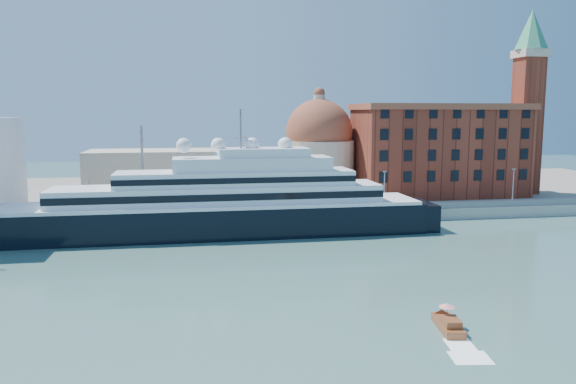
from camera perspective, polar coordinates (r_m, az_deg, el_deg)
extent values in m
plane|color=#3C6863|center=(85.65, -2.40, -7.46)|extent=(400.00, 400.00, 0.00)
cube|color=gray|center=(118.33, -4.62, -2.55)|extent=(180.00, 10.00, 2.50)
cube|color=slate|center=(158.72, -6.05, 0.03)|extent=(260.00, 72.00, 2.00)
cube|color=slate|center=(113.60, -4.41, -2.04)|extent=(180.00, 0.10, 1.20)
cube|color=black|center=(106.87, -8.09, -3.16)|extent=(81.88, 12.60, 6.82)
cube|color=black|center=(115.71, 12.63, -2.53)|extent=(6.30, 11.55, 6.30)
cube|color=white|center=(106.23, -8.13, -1.21)|extent=(79.78, 12.81, 0.63)
cube|color=white|center=(106.04, -7.02, -0.18)|extent=(60.88, 10.50, 3.15)
cube|color=black|center=(100.85, -6.85, -0.59)|extent=(60.88, 0.15, 1.26)
cube|color=white|center=(105.88, -5.34, 1.44)|extent=(44.09, 9.45, 2.73)
cube|color=white|center=(105.92, -3.66, 2.89)|extent=(29.39, 8.40, 2.52)
cube|color=white|center=(106.01, -2.54, 4.04)|extent=(16.80, 7.35, 1.68)
cylinder|color=slate|center=(105.33, -4.84, 6.39)|extent=(0.31, 0.31, 7.35)
sphere|color=white|center=(105.00, -10.55, 4.68)|extent=(2.73, 2.73, 2.73)
sphere|color=white|center=(105.14, -7.10, 4.75)|extent=(2.73, 2.73, 2.73)
sphere|color=white|center=(105.66, -3.68, 4.81)|extent=(2.73, 2.73, 2.73)
sphere|color=white|center=(106.56, -0.30, 4.86)|extent=(2.73, 2.73, 2.73)
cube|color=white|center=(107.84, -24.29, -4.65)|extent=(11.27, 4.70, 1.46)
cube|color=white|center=(107.00, -23.40, -4.04)|extent=(3.86, 2.63, 1.10)
cube|color=brown|center=(63.60, 15.94, -12.99)|extent=(2.94, 6.28, 1.01)
cube|color=brown|center=(62.40, 16.25, -12.57)|extent=(1.99, 2.74, 0.81)
cylinder|color=slate|center=(63.62, 15.85, -11.77)|extent=(0.06, 0.06, 1.61)
cone|color=red|center=(63.33, 15.88, -11.00)|extent=(1.81, 1.81, 0.40)
cube|color=maroon|center=(148.25, 15.09, 3.90)|extent=(42.00, 18.00, 22.00)
cube|color=brown|center=(147.94, 15.25, 8.35)|extent=(43.00, 19.00, 1.50)
cube|color=maroon|center=(159.67, 23.04, 6.15)|extent=(6.00, 6.00, 35.00)
cube|color=beige|center=(160.36, 23.41, 12.77)|extent=(7.00, 7.00, 2.00)
cone|color=#408D69|center=(161.04, 23.53, 14.89)|extent=(8.40, 8.40, 10.00)
cylinder|color=beige|center=(144.34, 3.15, 2.47)|extent=(18.00, 18.00, 14.00)
sphere|color=brown|center=(143.76, 3.17, 6.04)|extent=(17.00, 17.00, 17.00)
cylinder|color=beige|center=(143.72, 3.20, 9.23)|extent=(3.00, 3.00, 3.00)
cube|color=beige|center=(140.03, -2.26, 1.48)|extent=(18.00, 14.00, 10.00)
cube|color=beige|center=(140.90, -13.73, 1.71)|extent=(30.00, 16.00, 12.00)
cylinder|color=slate|center=(115.58, -19.48, -0.59)|extent=(0.24, 0.24, 8.00)
cube|color=slate|center=(115.07, -19.57, 1.43)|extent=(0.80, 0.30, 0.25)
cylinder|color=slate|center=(114.53, -4.51, -0.23)|extent=(0.24, 0.24, 8.00)
cube|color=slate|center=(114.02, -4.53, 1.81)|extent=(0.80, 0.30, 0.25)
cylinder|color=slate|center=(121.15, 9.76, 0.12)|extent=(0.24, 0.24, 8.00)
cube|color=slate|center=(120.67, 9.80, 2.05)|extent=(0.80, 0.30, 0.25)
cylinder|color=slate|center=(134.31, 21.89, 0.42)|extent=(0.24, 0.24, 8.00)
cube|color=slate|center=(133.87, 21.98, 2.16)|extent=(0.80, 0.30, 0.25)
cylinder|color=slate|center=(115.74, -14.54, 2.11)|extent=(0.50, 0.50, 18.00)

